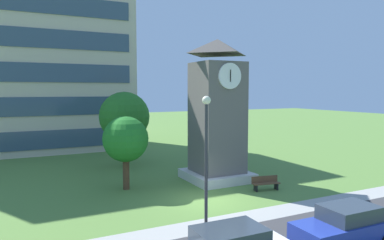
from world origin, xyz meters
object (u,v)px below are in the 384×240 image
at_px(park_bench, 266,183).
at_px(parked_car_blue, 346,226).
at_px(tree_streetside, 124,117).
at_px(street_lamp, 206,151).
at_px(clock_tower, 217,118).
at_px(tree_near_tower, 126,140).

relative_size(park_bench, parked_car_blue, 0.42).
bearing_deg(tree_streetside, street_lamp, -93.32).
xyz_separation_m(tree_streetside, parked_car_blue, (3.72, -19.06, -3.27)).
distance_m(park_bench, street_lamp, 9.03).
bearing_deg(parked_car_blue, tree_streetside, 101.05).
distance_m(clock_tower, parked_car_blue, 12.26).
xyz_separation_m(street_lamp, tree_streetside, (0.92, 15.79, 0.37)).
distance_m(tree_streetside, tree_near_tower, 7.18).
relative_size(park_bench, street_lamp, 0.31).
relative_size(clock_tower, tree_near_tower, 2.10).
xyz_separation_m(clock_tower, tree_near_tower, (-6.44, 0.48, -1.17)).
height_order(street_lamp, tree_streetside, tree_streetside).
bearing_deg(tree_streetside, clock_tower, -58.11).
relative_size(clock_tower, tree_streetside, 1.58).
xyz_separation_m(park_bench, parked_car_blue, (-2.28, -8.05, 0.40)).
bearing_deg(tree_near_tower, street_lamp, -83.92).
xyz_separation_m(street_lamp, parked_car_blue, (4.64, -3.27, -2.90)).
distance_m(clock_tower, park_bench, 5.55).
bearing_deg(clock_tower, parked_car_blue, -94.16).
xyz_separation_m(park_bench, street_lamp, (-6.92, -4.78, 3.30)).
distance_m(street_lamp, tree_streetside, 15.82).
xyz_separation_m(park_bench, tree_streetside, (-6.00, 11.01, 3.67)).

